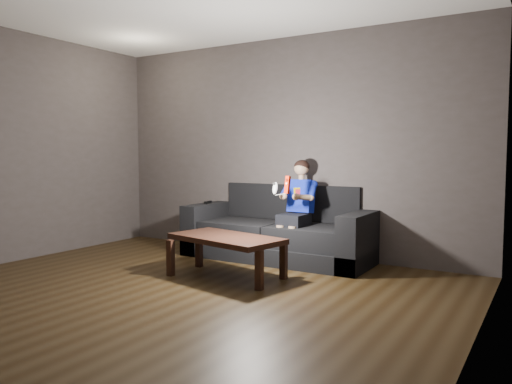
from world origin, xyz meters
The scene contains 9 objects.
floor centered at (0.00, 0.00, 0.00)m, with size 5.00×5.00×0.00m, color black.
back_wall centered at (0.00, 2.50, 1.35)m, with size 5.00×0.04×2.70m, color #3E3836.
right_wall centered at (2.50, 0.00, 1.35)m, with size 0.04×5.00×2.70m, color #3E3836.
sofa centered at (0.09, 2.22, 0.29)m, with size 2.27×0.98×0.88m.
child centered at (0.35, 2.15, 0.72)m, with size 0.43×0.53×1.07m.
wii_remote_red centered at (0.43, 1.74, 0.93)m, with size 0.05×0.08×0.20m.
nunchuk_white centered at (0.28, 1.75, 0.88)m, with size 0.06×0.09×0.15m.
wii_remote_black centered at (-0.93, 2.14, 0.64)m, with size 0.08×0.17×0.03m.
coffee_table centered at (0.07, 1.09, 0.37)m, with size 1.27×0.81×0.43m.
Camera 1 is at (2.92, -3.07, 1.26)m, focal length 35.00 mm.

